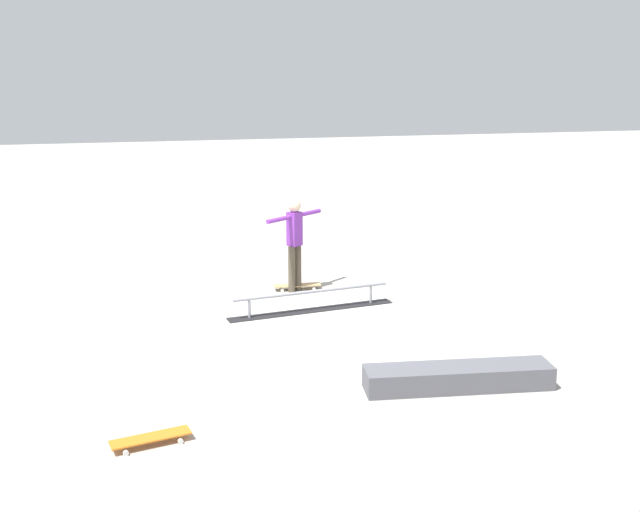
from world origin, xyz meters
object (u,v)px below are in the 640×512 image
Objects in this scene: skater_main at (295,238)px; skateboard_main at (297,285)px; grind_rail at (312,302)px; loose_skateboard_orange at (151,438)px; skate_ledge at (458,377)px.

skateboard_main is (-0.06, -0.08, -0.85)m from skater_main.
skater_main is at bearing -95.79° from grind_rail.
skateboard_main and loose_skateboard_orange have the same top height.
skater_main reaches higher than skateboard_main.
skater_main is at bearing -77.10° from skate_ledge.
grind_rail is 3.28× the size of loose_skateboard_orange.
grind_rail is at bearing -123.78° from skater_main.
skate_ledge is at bearing -3.50° from loose_skateboard_orange.
skater_main reaches higher than loose_skateboard_orange.
skate_ledge is 1.40× the size of skater_main.
skate_ledge is 4.53m from skateboard_main.
skater_main is 0.85m from skateboard_main.
skateboard_main is 5.58m from loose_skateboard_orange.
loose_skateboard_orange is at bearing -153.02° from skater_main.
skateboard_main is at bearing 50.54° from loose_skateboard_orange.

